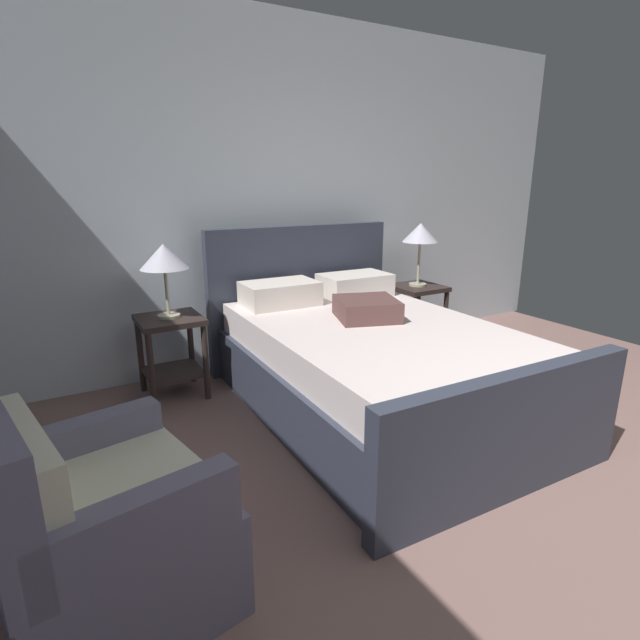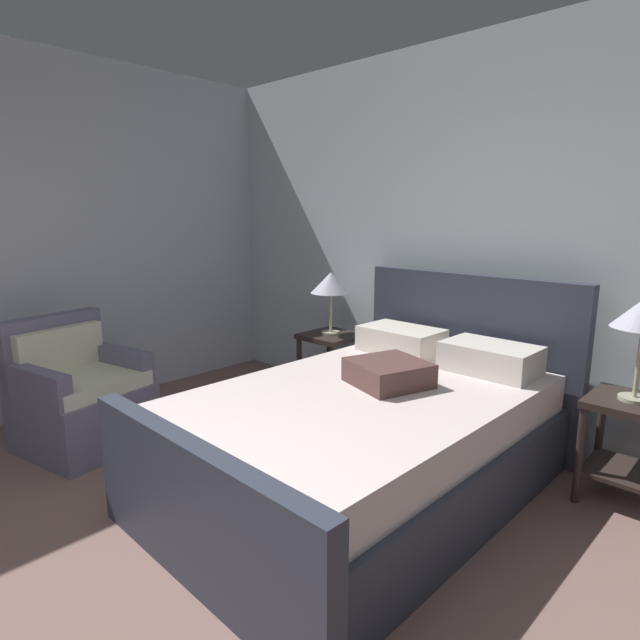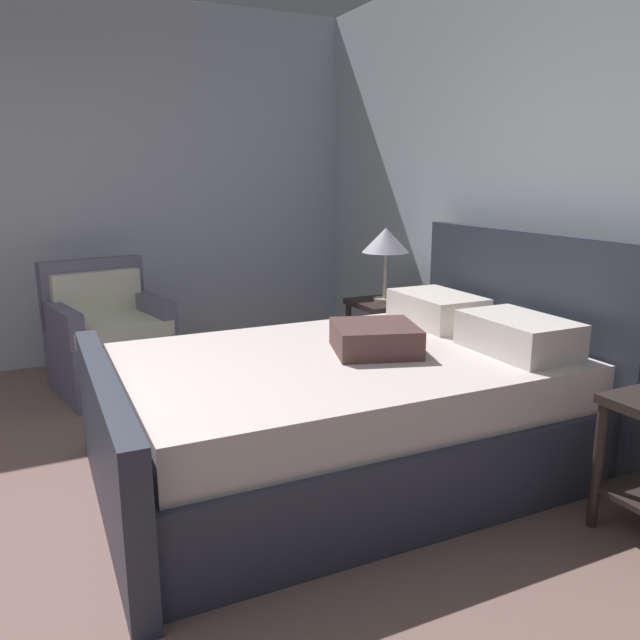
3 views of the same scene
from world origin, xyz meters
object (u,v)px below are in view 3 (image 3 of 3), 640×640
table_lamp_left (386,242)px  armchair (109,341)px  nightstand_left (384,327)px  bed (354,404)px

table_lamp_left → armchair: bearing=-111.2°
nightstand_left → armchair: (-0.71, -1.83, -0.06)m
bed → nightstand_left: bed is taller
bed → armchair: bed is taller
table_lamp_left → armchair: table_lamp_left is taller
nightstand_left → armchair: 1.96m
nightstand_left → table_lamp_left: (-0.00, 0.00, 0.62)m
table_lamp_left → armchair: 2.07m
nightstand_left → table_lamp_left: bearing=180.0°
bed → armchair: bearing=-153.0°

